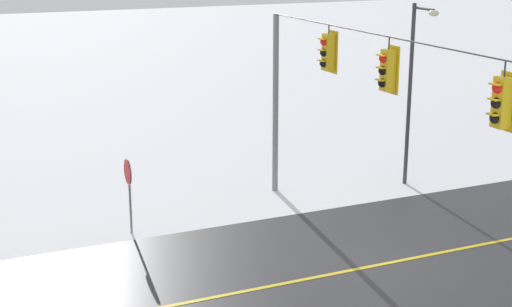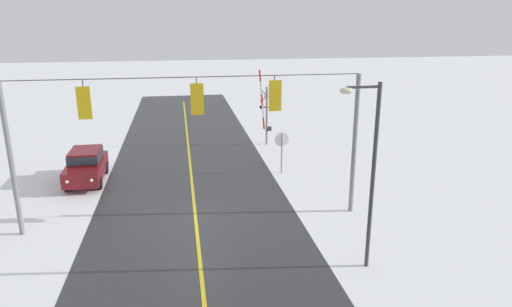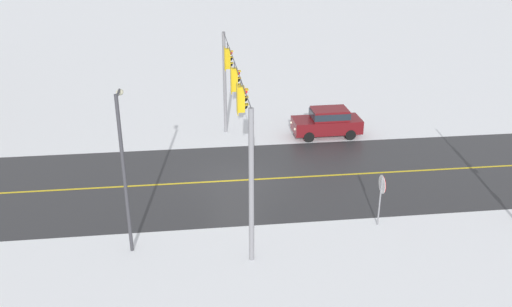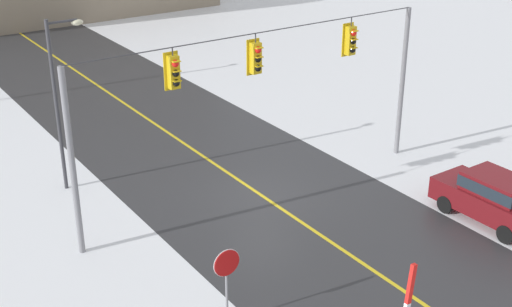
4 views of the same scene
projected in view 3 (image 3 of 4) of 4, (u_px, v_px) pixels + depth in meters
The scene contains 7 objects.
ground_plane at pixel (236, 181), 27.70m from camera, with size 160.00×160.00×0.00m, color white.
road_asphalt at pixel (115, 187), 27.02m from camera, with size 9.00×80.00×0.01m, color #303033.
lane_centre_line at pixel (115, 187), 27.02m from camera, with size 0.14×72.00×0.01m, color gold.
signal_span at pixel (235, 100), 26.07m from camera, with size 14.20×0.47×6.22m.
stop_sign at pixel (382, 189), 23.04m from camera, with size 0.80×0.09×2.35m.
parked_car_maroon at pixel (328, 121), 33.03m from camera, with size 1.87×4.22×1.74m.
streetlamp_near at pixel (123, 159), 20.53m from camera, with size 1.39×0.28×6.50m.
Camera 3 is at (-24.84, 2.03, 12.21)m, focal length 38.34 mm.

